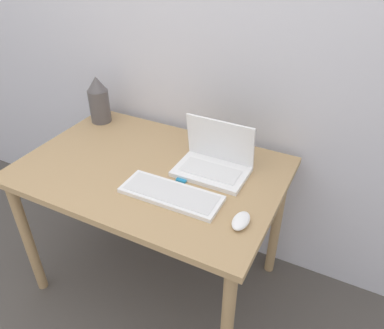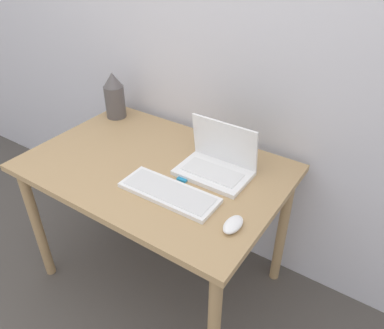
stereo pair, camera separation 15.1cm
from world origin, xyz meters
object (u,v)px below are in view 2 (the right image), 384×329
(laptop, at_px, (217,162))
(mouse, at_px, (233,225))
(keyboard, at_px, (169,193))
(vase, at_px, (114,96))
(mp3_player, at_px, (185,177))

(laptop, height_order, mouse, laptop)
(keyboard, relative_size, mouse, 3.89)
(laptop, distance_m, keyboard, 0.26)
(keyboard, relative_size, vase, 1.64)
(keyboard, bearing_deg, laptop, 72.49)
(laptop, height_order, keyboard, laptop)
(mouse, relative_size, vase, 0.42)
(vase, distance_m, mp3_player, 0.72)
(vase, bearing_deg, keyboard, -31.11)
(mouse, distance_m, mp3_player, 0.35)
(laptop, xyz_separation_m, vase, (-0.74, 0.15, 0.07))
(mouse, bearing_deg, keyboard, 175.13)
(keyboard, xyz_separation_m, mp3_player, (-0.01, 0.13, -0.01))
(laptop, height_order, mp3_player, laptop)
(mp3_player, bearing_deg, keyboard, -84.90)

